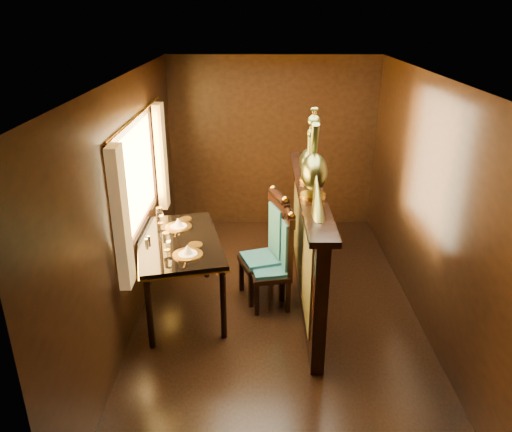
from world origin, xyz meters
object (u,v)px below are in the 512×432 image
(dining_table, at_px, (178,246))
(chair_right, at_px, (280,255))
(peacock_left, at_px, (315,156))
(chair_left, at_px, (271,243))
(peacock_right, at_px, (309,151))

(dining_table, relative_size, chair_right, 1.32)
(peacock_left, bearing_deg, chair_left, 131.31)
(chair_right, bearing_deg, chair_left, 101.79)
(dining_table, height_order, chair_left, chair_left)
(peacock_left, bearing_deg, chair_right, 143.06)
(dining_table, bearing_deg, chair_right, -8.85)
(dining_table, xyz_separation_m, peacock_right, (1.38, 0.38, 0.94))
(chair_right, distance_m, peacock_right, 1.16)
(dining_table, height_order, peacock_left, peacock_left)
(peacock_left, bearing_deg, dining_table, 174.16)
(chair_left, distance_m, peacock_right, 1.11)
(dining_table, height_order, chair_right, chair_right)
(dining_table, xyz_separation_m, peacock_left, (1.38, -0.14, 1.03))
(chair_left, distance_m, chair_right, 0.23)
(chair_left, bearing_deg, chair_right, -86.50)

